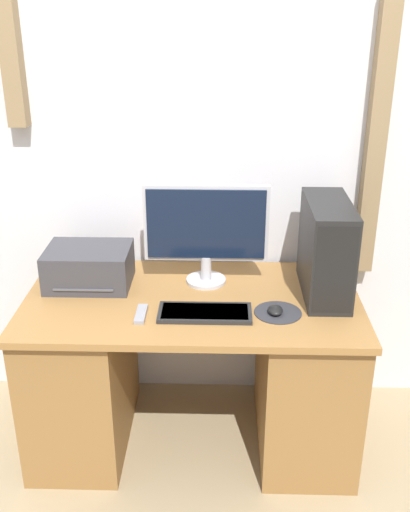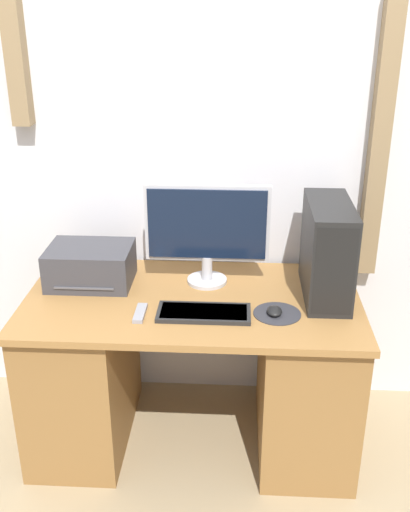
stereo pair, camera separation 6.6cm
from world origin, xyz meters
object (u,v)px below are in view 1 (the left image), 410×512
(mouse, at_px, (275,310))
(remote_control, at_px, (141,314))
(printer, at_px, (89,267))
(keyboard, at_px, (205,313))
(computer_tower, at_px, (326,249))
(monitor, at_px, (206,228))

(mouse, xyz_separation_m, remote_control, (-0.54, -0.03, -0.01))
(mouse, bearing_deg, printer, 162.43)
(keyboard, xyz_separation_m, remote_control, (-0.26, -0.01, -0.00))
(computer_tower, distance_m, remote_control, 0.82)
(mouse, bearing_deg, remote_control, -176.90)
(monitor, height_order, remote_control, monitor)
(keyboard, distance_m, printer, 0.59)
(keyboard, bearing_deg, computer_tower, 22.91)
(mouse, relative_size, computer_tower, 0.19)
(mouse, xyz_separation_m, computer_tower, (0.22, 0.20, 0.18))
(monitor, distance_m, keyboard, 0.39)
(keyboard, distance_m, computer_tower, 0.58)
(printer, bearing_deg, remote_control, -47.11)
(mouse, xyz_separation_m, printer, (-0.80, 0.25, 0.06))
(computer_tower, bearing_deg, remote_control, -163.34)
(mouse, height_order, printer, printer)
(keyboard, relative_size, computer_tower, 0.86)
(mouse, distance_m, remote_control, 0.54)
(monitor, height_order, mouse, monitor)
(mouse, relative_size, printer, 0.22)
(monitor, xyz_separation_m, keyboard, (0.00, -0.31, -0.25))
(mouse, relative_size, remote_control, 0.57)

